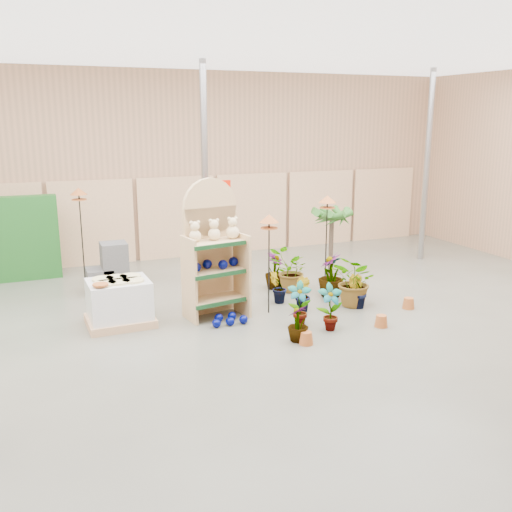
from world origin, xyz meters
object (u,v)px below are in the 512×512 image
Objects in this scene: display_shelf at (213,254)px; bird_table_front at (269,222)px; potted_plant_2 at (356,281)px; pallet_stack at (119,302)px.

display_shelf reaches higher than bird_table_front.
potted_plant_2 is (2.55, -0.58, -0.62)m from display_shelf.
display_shelf is 2.69m from potted_plant_2.
pallet_stack is 4.23m from potted_plant_2.
potted_plant_2 is at bearing -10.68° from pallet_stack.
display_shelf is at bearing 167.10° from potted_plant_2.
potted_plant_2 is (4.17, -0.67, 0.09)m from pallet_stack.
pallet_stack is at bearing 170.84° from potted_plant_2.
bird_table_front reaches higher than pallet_stack.
display_shelf is 1.13m from bird_table_front.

